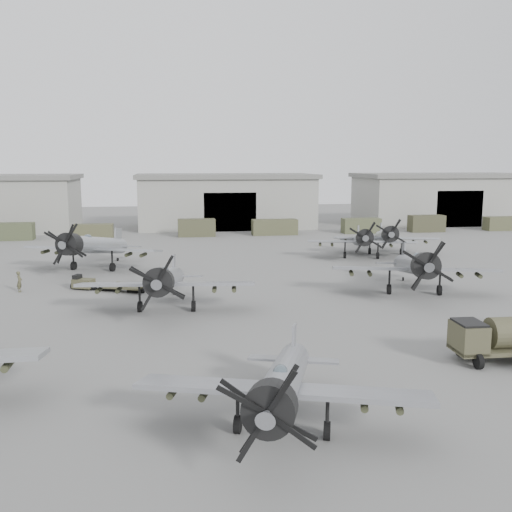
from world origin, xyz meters
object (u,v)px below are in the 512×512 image
at_px(aircraft_near_1, 282,385).
at_px(fuel_tanker, 509,336).
at_px(aircraft_mid_2, 416,265).
at_px(ground_crew, 19,282).
at_px(aircraft_mid_1, 166,280).
at_px(aircraft_far_0, 91,246).
at_px(aircraft_far_1, 362,239).
at_px(aircraft_extra_684, 386,236).
at_px(tug_trailer, 98,285).

relative_size(aircraft_near_1, fuel_tanker, 1.83).
xyz_separation_m(aircraft_mid_2, ground_crew, (-31.72, 6.14, -1.54)).
bearing_deg(aircraft_mid_1, aircraft_far_0, 119.57).
distance_m(aircraft_far_1, aircraft_extra_684, 4.49).
height_order(aircraft_near_1, tug_trailer, aircraft_near_1).
relative_size(aircraft_far_1, ground_crew, 6.97).
height_order(aircraft_far_1, aircraft_extra_684, same).
bearing_deg(ground_crew, aircraft_near_1, -148.16).
bearing_deg(aircraft_mid_2, fuel_tanker, -81.74).
distance_m(aircraft_mid_2, fuel_tanker, 15.53).
distance_m(aircraft_mid_2, aircraft_far_0, 30.76).
height_order(aircraft_mid_2, tug_trailer, aircraft_mid_2).
height_order(aircraft_far_0, aircraft_extra_684, aircraft_far_0).
xyz_separation_m(aircraft_mid_2, fuel_tanker, (-1.65, -15.41, -1.03)).
distance_m(aircraft_far_0, fuel_tanker, 39.44).
height_order(aircraft_mid_1, aircraft_far_1, aircraft_mid_1).
xyz_separation_m(aircraft_far_1, fuel_tanker, (-3.36, -32.94, -0.80)).
relative_size(aircraft_mid_1, tug_trailer, 2.06).
bearing_deg(aircraft_mid_1, ground_crew, 151.65).
height_order(tug_trailer, ground_crew, ground_crew).
xyz_separation_m(aircraft_mid_1, aircraft_far_0, (-7.18, 17.07, 0.20)).
xyz_separation_m(aircraft_mid_1, ground_crew, (-11.94, 8.40, -1.44)).
xyz_separation_m(aircraft_extra_684, ground_crew, (-37.22, -13.80, -1.32)).
distance_m(fuel_tanker, tug_trailer, 31.82).
bearing_deg(tug_trailer, aircraft_mid_1, -30.89).
distance_m(aircraft_mid_2, aircraft_far_1, 17.61).
bearing_deg(aircraft_mid_1, tug_trailer, 131.93).
height_order(aircraft_extra_684, fuel_tanker, aircraft_extra_684).
relative_size(aircraft_mid_2, aircraft_far_0, 0.98).
distance_m(aircraft_far_0, aircraft_extra_684, 32.86).
height_order(aircraft_near_1, ground_crew, aircraft_near_1).
xyz_separation_m(aircraft_far_0, tug_trailer, (1.55, -9.08, -2.03)).
xyz_separation_m(aircraft_near_1, aircraft_mid_1, (-4.33, 19.73, 0.19)).
bearing_deg(aircraft_near_1, tug_trailer, 127.76).
xyz_separation_m(aircraft_near_1, aircraft_far_0, (-11.50, 36.80, 0.39)).
relative_size(aircraft_extra_684, fuel_tanker, 1.90).
xyz_separation_m(aircraft_near_1, ground_crew, (-16.27, 28.13, -1.25)).
relative_size(aircraft_mid_2, aircraft_far_1, 1.10).
bearing_deg(tug_trailer, aircraft_far_1, 47.43).
bearing_deg(aircraft_far_0, aircraft_far_1, 25.72).
height_order(aircraft_mid_1, aircraft_extra_684, aircraft_mid_1).
relative_size(aircraft_mid_1, aircraft_far_0, 0.94).
relative_size(aircraft_near_1, aircraft_extra_684, 0.96).
distance_m(aircraft_extra_684, ground_crew, 39.72).
bearing_deg(aircraft_near_1, ground_crew, 138.05).
relative_size(aircraft_near_1, aircraft_mid_2, 0.87).
relative_size(aircraft_far_0, aircraft_extra_684, 1.13).
height_order(aircraft_mid_2, aircraft_far_0, aircraft_far_0).
bearing_deg(tug_trailer, aircraft_far_0, 123.62).
height_order(aircraft_mid_1, aircraft_far_0, aircraft_far_0).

